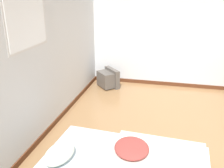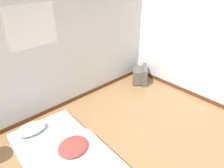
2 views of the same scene
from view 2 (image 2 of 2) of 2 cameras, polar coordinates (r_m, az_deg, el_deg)
The scene contains 3 objects.
wall_back at distance 4.46m, azimuth -17.28°, elevation 7.23°, with size 8.02×0.08×2.60m.
mattress_bed at distance 3.76m, azimuth -12.18°, elevation -18.24°, with size 1.28×2.11×0.37m.
crt_tv at distance 5.91m, azimuth 7.46°, elevation 2.36°, with size 0.63×0.62×0.45m.
Camera 2 is at (-1.73, -1.30, 2.89)m, focal length 35.00 mm.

